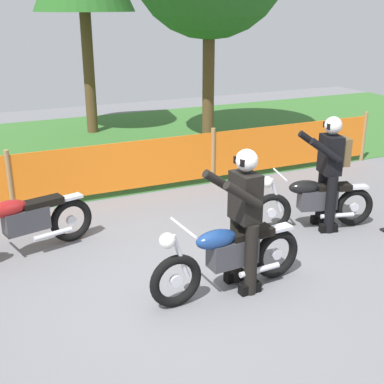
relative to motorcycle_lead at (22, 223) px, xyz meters
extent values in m
cube|color=slate|center=(1.82, -1.67, -0.47)|extent=(24.00, 24.00, 0.02)
cube|color=#386B2D|center=(1.82, 5.10, -0.45)|extent=(24.00, 7.01, 0.01)
cylinder|color=#997547|center=(0.03, 1.59, 0.07)|extent=(0.08, 0.08, 1.05)
cylinder|color=#997547|center=(3.62, 1.59, 0.07)|extent=(0.08, 0.08, 1.05)
cylinder|color=#997547|center=(7.20, 1.59, 0.07)|extent=(0.08, 0.08, 1.05)
cube|color=orange|center=(1.82, 1.59, 0.09)|extent=(3.51, 0.02, 0.85)
cube|color=orange|center=(5.41, 1.59, 0.09)|extent=(3.51, 0.02, 0.85)
cylinder|color=brown|center=(2.59, 6.57, 1.04)|extent=(0.28, 0.28, 3.00)
cylinder|color=brown|center=(4.90, 4.41, 1.01)|extent=(0.28, 0.28, 2.94)
torus|color=black|center=(0.67, 0.17, -0.14)|extent=(0.63, 0.26, 0.62)
cylinder|color=silver|center=(0.67, 0.17, -0.14)|extent=(0.15, 0.09, 0.14)
cube|color=#38383D|center=(0.06, 0.02, 0.03)|extent=(0.63, 0.37, 0.31)
ellipsoid|color=maroon|center=(-0.16, -0.04, 0.25)|extent=(0.55, 0.35, 0.21)
cube|color=black|center=(0.30, 0.08, 0.22)|extent=(0.58, 0.34, 0.10)
cube|color=silver|center=(0.67, 0.17, 0.20)|extent=(0.38, 0.24, 0.04)
cylinder|color=silver|center=(0.38, -0.04, -0.21)|extent=(0.54, 0.20, 0.07)
torus|color=black|center=(3.41, -0.73, -0.16)|extent=(0.60, 0.25, 0.59)
cylinder|color=silver|center=(3.41, -0.73, -0.16)|extent=(0.14, 0.09, 0.13)
torus|color=black|center=(4.66, -1.06, -0.16)|extent=(0.60, 0.25, 0.59)
cylinder|color=silver|center=(4.66, -1.06, -0.16)|extent=(0.14, 0.09, 0.13)
cube|color=#38383D|center=(4.08, -0.91, 0.00)|extent=(0.59, 0.36, 0.30)
ellipsoid|color=black|center=(3.87, -0.85, 0.21)|extent=(0.52, 0.34, 0.20)
cube|color=black|center=(4.30, -0.96, 0.18)|extent=(0.55, 0.33, 0.09)
cube|color=silver|center=(4.66, -1.06, 0.16)|extent=(0.36, 0.23, 0.04)
cylinder|color=silver|center=(3.46, -0.74, 0.11)|extent=(0.22, 0.10, 0.53)
sphere|color=white|center=(3.32, -0.70, 0.32)|extent=(0.20, 0.20, 0.17)
cylinder|color=silver|center=(3.50, -0.75, 0.42)|extent=(0.17, 0.54, 0.03)
cylinder|color=silver|center=(4.31, -1.10, -0.22)|extent=(0.51, 0.19, 0.06)
torus|color=black|center=(1.36, -1.98, -0.15)|extent=(0.63, 0.15, 0.62)
cylinder|color=silver|center=(1.36, -1.98, -0.15)|extent=(0.14, 0.07, 0.14)
torus|color=black|center=(2.72, -1.90, -0.15)|extent=(0.63, 0.15, 0.62)
cylinder|color=silver|center=(2.72, -1.90, -0.15)|extent=(0.14, 0.07, 0.14)
cube|color=#38383D|center=(2.09, -1.94, 0.03)|extent=(0.60, 0.27, 0.31)
ellipsoid|color=navy|center=(1.86, -1.95, 0.24)|extent=(0.52, 0.26, 0.21)
cube|color=black|center=(2.33, -1.92, 0.21)|extent=(0.56, 0.25, 0.10)
cube|color=silver|center=(2.72, -1.90, 0.19)|extent=(0.36, 0.18, 0.04)
cylinder|color=silver|center=(1.42, -1.98, 0.14)|extent=(0.23, 0.07, 0.55)
sphere|color=white|center=(1.26, -1.99, 0.36)|extent=(0.19, 0.19, 0.18)
cylinder|color=silver|center=(1.45, -1.98, 0.47)|extent=(0.07, 0.58, 0.03)
cylinder|color=silver|center=(2.39, -2.06, -0.21)|extent=(0.54, 0.10, 0.07)
cylinder|color=black|center=(4.17, -1.10, -0.03)|extent=(0.18, 0.18, 0.86)
cube|color=black|center=(4.17, -1.10, -0.40)|extent=(0.28, 0.17, 0.12)
cylinder|color=black|center=(4.25, -0.79, -0.03)|extent=(0.18, 0.18, 0.86)
cube|color=black|center=(4.25, -0.79, -0.40)|extent=(0.28, 0.17, 0.12)
cube|color=black|center=(4.21, -0.94, 0.68)|extent=(0.32, 0.41, 0.56)
cylinder|color=black|center=(3.98, -1.11, 0.81)|extent=(0.49, 0.22, 0.38)
cylinder|color=black|center=(4.10, -0.68, 0.81)|extent=(0.49, 0.22, 0.38)
sphere|color=white|center=(4.21, -0.94, 1.11)|extent=(0.31, 0.31, 0.25)
cube|color=black|center=(4.12, -0.92, 1.11)|extent=(0.07, 0.18, 0.08)
cube|color=brown|center=(4.38, -0.98, 0.72)|extent=(0.23, 0.31, 0.40)
cylinder|color=black|center=(2.24, -2.09, -0.03)|extent=(0.16, 0.16, 0.86)
cube|color=black|center=(2.24, -2.09, -0.40)|extent=(0.27, 0.13, 0.12)
cylinder|color=black|center=(2.22, -1.77, -0.03)|extent=(0.16, 0.16, 0.86)
cube|color=black|center=(2.22, -1.77, -0.40)|extent=(0.27, 0.13, 0.12)
cube|color=black|center=(2.23, -1.93, 0.68)|extent=(0.26, 0.37, 0.56)
cylinder|color=black|center=(2.07, -2.16, 0.81)|extent=(0.49, 0.13, 0.38)
cylinder|color=black|center=(2.04, -1.72, 0.81)|extent=(0.49, 0.13, 0.38)
sphere|color=white|center=(2.23, -1.93, 1.11)|extent=(0.26, 0.26, 0.25)
cube|color=black|center=(2.13, -1.94, 1.11)|extent=(0.04, 0.18, 0.08)
camera|label=1|loc=(-0.54, -6.54, 2.70)|focal=47.94mm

